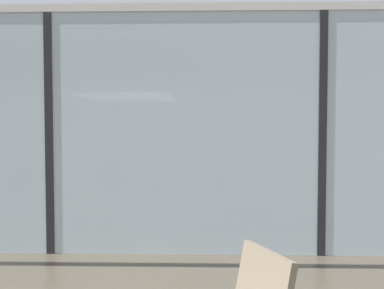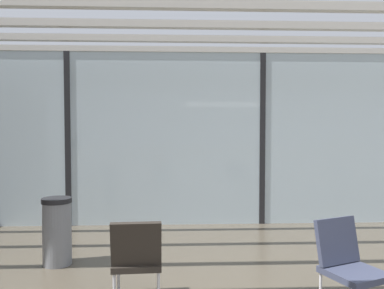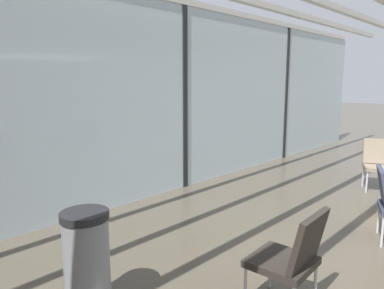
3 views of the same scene
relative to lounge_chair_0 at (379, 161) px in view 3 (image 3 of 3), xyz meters
The scene contains 6 objects.
glass_curtain_wall 3.57m from the lounge_chair_0, 130.67° to the left, with size 14.00×0.08×3.11m, color silver.
window_mullion_1 3.57m from the lounge_chair_0, 130.67° to the left, with size 0.10×0.12×3.11m, color black.
window_mullion_2 3.07m from the lounge_chair_0, 63.69° to the left, with size 0.10×0.12×3.11m, color black.
lounge_chair_0 is the anchor object (origin of this frame).
lounge_chair_1 4.23m from the lounge_chair_0, behind, with size 0.51×0.55×0.87m.
trash_bin 5.36m from the lounge_chair_0, behind, with size 0.38×0.38×0.86m.
Camera 3 is at (-4.46, 0.77, 1.85)m, focal length 33.71 mm.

